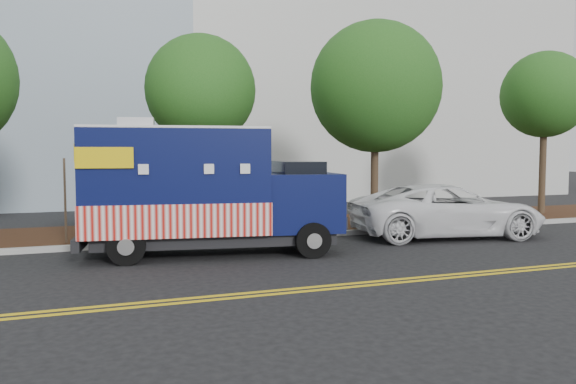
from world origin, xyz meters
name	(u,v)px	position (x,y,z in m)	size (l,w,h in m)	color
ground	(209,252)	(0.00, 0.00, 0.00)	(120.00, 120.00, 0.00)	black
curb	(198,241)	(0.00, 1.40, 0.07)	(120.00, 0.18, 0.15)	#9E9E99
mulch_strip	(185,231)	(0.00, 3.50, 0.07)	(120.00, 4.00, 0.15)	black
centerline_near	(263,292)	(0.00, -4.45, 0.01)	(120.00, 0.10, 0.01)	gold
centerline_far	(267,295)	(0.00, -4.70, 0.01)	(120.00, 0.10, 0.01)	gold
tree_b	(201,90)	(0.57, 3.65, 4.51)	(3.48, 3.48, 6.27)	#38281C
tree_c	(375,87)	(6.46, 2.98, 4.78)	(4.47, 4.47, 7.02)	#38281C
tree_d	(545,95)	(14.05, 3.12, 4.79)	(3.35, 3.35, 6.49)	#38281C
sign_post	(65,204)	(-3.45, 1.81, 1.20)	(0.06, 0.06, 2.40)	#473828
food_truck	(200,193)	(-0.29, -0.24, 1.53)	(6.68, 3.32, 3.37)	black
white_car	(447,211)	(7.29, 0.02, 0.80)	(2.65, 5.75, 1.60)	white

